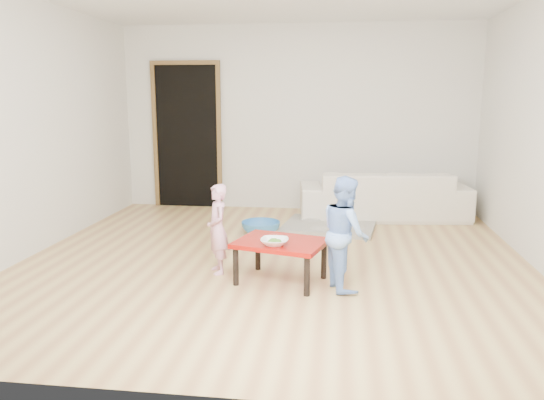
% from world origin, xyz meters
% --- Properties ---
extents(floor, '(5.00, 5.00, 0.01)m').
position_xyz_m(floor, '(0.00, 0.00, 0.00)').
color(floor, tan).
rests_on(floor, ground).
extents(back_wall, '(5.00, 0.02, 2.60)m').
position_xyz_m(back_wall, '(0.00, 2.50, 1.30)').
color(back_wall, silver).
rests_on(back_wall, floor).
extents(left_wall, '(0.02, 5.00, 2.60)m').
position_xyz_m(left_wall, '(-2.50, 0.00, 1.30)').
color(left_wall, silver).
rests_on(left_wall, floor).
extents(doorway, '(1.02, 0.08, 2.11)m').
position_xyz_m(doorway, '(-1.60, 2.48, 1.02)').
color(doorway, brown).
rests_on(doorway, back_wall).
extents(sofa, '(2.28, 1.09, 0.64)m').
position_xyz_m(sofa, '(1.21, 2.05, 0.32)').
color(sofa, silver).
rests_on(sofa, floor).
extents(cushion, '(0.43, 0.38, 0.11)m').
position_xyz_m(cushion, '(0.71, 1.82, 0.48)').
color(cushion, '#D36417').
rests_on(cushion, sofa).
extents(red_table, '(0.87, 0.74, 0.37)m').
position_xyz_m(red_table, '(0.13, -0.63, 0.19)').
color(red_table, '#9C0F08').
rests_on(red_table, floor).
extents(bowl, '(0.23, 0.23, 0.06)m').
position_xyz_m(bowl, '(0.10, -0.77, 0.40)').
color(bowl, white).
rests_on(bowl, red_table).
extents(broccoli, '(0.12, 0.12, 0.06)m').
position_xyz_m(broccoli, '(0.10, -0.77, 0.40)').
color(broccoli, '#2D5919').
rests_on(broccoli, red_table).
extents(child_pink, '(0.31, 0.36, 0.83)m').
position_xyz_m(child_pink, '(-0.47, -0.45, 0.42)').
color(child_pink, pink).
rests_on(child_pink, floor).
extents(child_blue, '(0.50, 0.56, 0.97)m').
position_xyz_m(child_blue, '(0.69, -0.70, 0.48)').
color(child_blue, '#6C9DFA').
rests_on(child_blue, floor).
extents(basin, '(0.46, 0.46, 0.14)m').
position_xyz_m(basin, '(-0.29, 1.00, 0.07)').
color(basin, '#3176BA').
rests_on(basin, floor).
extents(blanket, '(1.21, 1.06, 0.05)m').
position_xyz_m(blanket, '(0.51, 1.37, 0.03)').
color(blanket, '#ACA698').
rests_on(blanket, floor).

